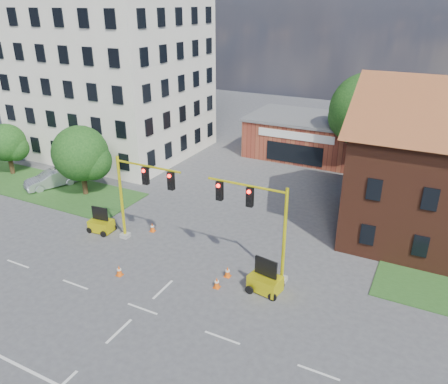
# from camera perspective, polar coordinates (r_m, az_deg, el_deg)

# --- Properties ---
(ground) EXTENTS (120.00, 120.00, 0.00)m
(ground) POSITION_cam_1_polar(r_m,az_deg,el_deg) (25.55, -10.61, -14.78)
(ground) COLOR #424245
(ground) RESTS_ON ground
(grass_verge_nw) EXTENTS (22.00, 6.00, 0.08)m
(grass_verge_nw) POSITION_cam_1_polar(r_m,az_deg,el_deg) (44.48, -23.63, 0.96)
(grass_verge_nw) COLOR #264E1D
(grass_verge_nw) RESTS_ON ground
(lane_markings) EXTENTS (60.00, 36.00, 0.01)m
(lane_markings) POSITION_cam_1_polar(r_m,az_deg,el_deg) (23.86, -15.14, -18.54)
(lane_markings) COLOR silver
(lane_markings) RESTS_ON ground
(office_block) EXTENTS (18.40, 15.40, 20.60)m
(office_block) POSITION_cam_1_polar(r_m,az_deg,el_deg) (50.09, -15.00, 16.72)
(office_block) COLOR silver
(office_block) RESTS_ON ground
(brick_shop) EXTENTS (12.40, 8.40, 4.30)m
(brick_shop) POSITION_cam_1_polar(r_m,az_deg,el_deg) (49.13, 10.72, 7.23)
(brick_shop) COLOR maroon
(brick_shop) RESTS_ON ground
(tree_large) EXTENTS (7.44, 7.08, 9.80)m
(tree_large) POSITION_cam_1_polar(r_m,az_deg,el_deg) (44.02, 18.63, 9.69)
(tree_large) COLOR #362613
(tree_large) RESTS_ON ground
(tree_nw_front) EXTENTS (5.00, 4.76, 6.20)m
(tree_nw_front) POSITION_cam_1_polar(r_m,az_deg,el_deg) (39.19, -17.90, 4.57)
(tree_nw_front) COLOR #362613
(tree_nw_front) RESTS_ON ground
(tree_nw_rear) EXTENTS (3.80, 3.62, 5.05)m
(tree_nw_rear) POSITION_cam_1_polar(r_m,az_deg,el_deg) (47.06, -26.28, 5.64)
(tree_nw_rear) COLOR #362613
(tree_nw_rear) RESTS_ON ground
(signal_mast_west) EXTENTS (5.30, 0.60, 6.20)m
(signal_mast_west) POSITION_cam_1_polar(r_m,az_deg,el_deg) (29.97, -10.98, 0.02)
(signal_mast_west) COLOR gray
(signal_mast_west) RESTS_ON ground
(signal_mast_east) EXTENTS (5.30, 0.60, 6.20)m
(signal_mast_east) POSITION_cam_1_polar(r_m,az_deg,el_deg) (25.92, 4.56, -3.49)
(signal_mast_east) COLOR gray
(signal_mast_east) RESTS_ON ground
(trailer_west) EXTENTS (1.78, 1.28, 1.91)m
(trailer_west) POSITION_cam_1_polar(r_m,az_deg,el_deg) (33.54, -15.74, -4.09)
(trailer_west) COLOR yellow
(trailer_west) RESTS_ON ground
(trailer_east) EXTENTS (2.02, 1.51, 2.10)m
(trailer_east) POSITION_cam_1_polar(r_m,az_deg,el_deg) (26.18, 5.41, -11.57)
(trailer_east) COLOR yellow
(trailer_east) RESTS_ON ground
(cone_a) EXTENTS (0.40, 0.40, 0.70)m
(cone_a) POSITION_cam_1_polar(r_m,az_deg,el_deg) (28.33, -13.53, -9.96)
(cone_a) COLOR #E4530C
(cone_a) RESTS_ON ground
(cone_b) EXTENTS (0.40, 0.40, 0.70)m
(cone_b) POSITION_cam_1_polar(r_m,az_deg,el_deg) (32.88, -9.34, -4.56)
(cone_b) COLOR #E4530C
(cone_b) RESTS_ON ground
(cone_c) EXTENTS (0.40, 0.40, 0.70)m
(cone_c) POSITION_cam_1_polar(r_m,az_deg,el_deg) (26.53, -0.95, -11.77)
(cone_c) COLOR #E4530C
(cone_c) RESTS_ON ground
(cone_d) EXTENTS (0.40, 0.40, 0.70)m
(cone_d) POSITION_cam_1_polar(r_m,az_deg,el_deg) (27.46, 0.46, -10.39)
(cone_d) COLOR #E4530C
(cone_d) RESTS_ON ground
(pickup_white) EXTENTS (5.69, 3.57, 1.47)m
(pickup_white) POSITION_cam_1_polar(r_m,az_deg,el_deg) (32.70, 21.50, -5.42)
(pickup_white) COLOR white
(pickup_white) RESTS_ON ground
(sedan_silver_front) EXTENTS (3.48, 4.98, 1.56)m
(sedan_silver_front) POSITION_cam_1_polar(r_m,az_deg,el_deg) (42.98, -21.60, 1.60)
(sedan_silver_front) COLOR #AEB3B7
(sedan_silver_front) RESTS_ON ground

